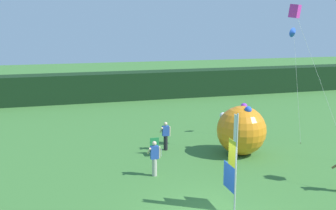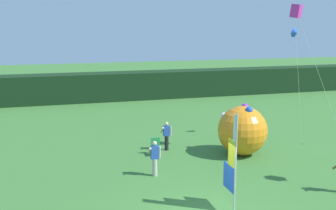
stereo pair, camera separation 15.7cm
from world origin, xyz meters
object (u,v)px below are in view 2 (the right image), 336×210
(inflatable_balloon, at_px, (242,130))
(folding_chair, at_px, (156,145))
(kite_magenta_box_0, at_px, (297,12))
(banner_flag, at_px, (232,164))
(person_near_banner, at_px, (167,135))
(kite_blue_delta_2, at_px, (296,34))
(person_mid_field, at_px, (155,157))

(inflatable_balloon, bearing_deg, folding_chair, 165.02)
(kite_magenta_box_0, bearing_deg, folding_chair, 166.37)
(banner_flag, bearing_deg, person_near_banner, 93.26)
(kite_blue_delta_2, bearing_deg, person_mid_field, -158.69)
(kite_magenta_box_0, relative_size, kite_blue_delta_2, 1.18)
(banner_flag, height_order, kite_blue_delta_2, kite_blue_delta_2)
(person_near_banner, height_order, inflatable_balloon, inflatable_balloon)
(folding_chair, bearing_deg, kite_magenta_box_0, -13.63)
(person_mid_field, relative_size, inflatable_balloon, 0.61)
(banner_flag, xyz_separation_m, person_mid_field, (-1.93, 3.95, -0.91))
(folding_chair, height_order, kite_magenta_box_0, kite_magenta_box_0)
(folding_chair, xyz_separation_m, kite_blue_delta_2, (8.49, 0.76, 5.74))
(person_near_banner, distance_m, folding_chair, 1.02)
(banner_flag, distance_m, kite_blue_delta_2, 11.43)
(inflatable_balloon, distance_m, folding_chair, 4.61)
(banner_flag, distance_m, person_mid_field, 4.49)
(person_mid_field, bearing_deg, inflatable_balloon, 18.00)
(banner_flag, xyz_separation_m, kite_magenta_box_0, (5.68, 5.13, 5.60))
(folding_chair, relative_size, kite_blue_delta_2, 0.13)
(kite_magenta_box_0, bearing_deg, banner_flag, -137.90)
(person_mid_field, relative_size, kite_blue_delta_2, 0.25)
(banner_flag, distance_m, folding_chair, 7.01)
(inflatable_balloon, bearing_deg, person_mid_field, -162.00)
(kite_blue_delta_2, bearing_deg, folding_chair, -174.86)
(person_near_banner, bearing_deg, person_mid_field, -113.62)
(person_near_banner, relative_size, person_mid_field, 0.97)
(inflatable_balloon, distance_m, kite_blue_delta_2, 6.71)
(banner_flag, distance_m, person_near_banner, 7.48)
(person_mid_field, xyz_separation_m, folding_chair, (0.76, 2.85, -0.36))
(kite_magenta_box_0, bearing_deg, inflatable_balloon, 168.81)
(person_near_banner, distance_m, inflatable_balloon, 4.08)
(inflatable_balloon, height_order, folding_chair, inflatable_balloon)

